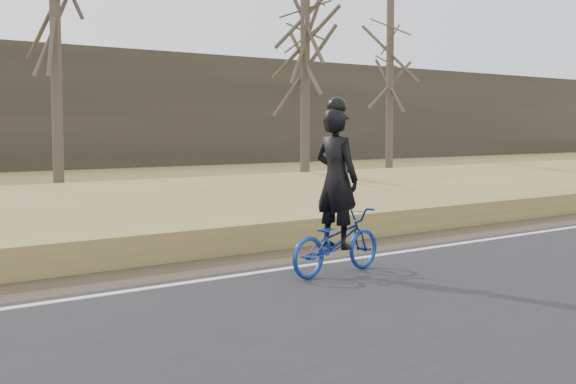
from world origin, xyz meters
TOP-DOWN VIEW (x-y plane):
  - ground at (0.00, 0.00)m, footprint 120.00×120.00m
  - road at (0.00, -2.50)m, footprint 120.00×6.00m
  - edge_line at (0.00, 0.20)m, footprint 120.00×0.12m
  - shoulder at (0.00, 1.20)m, footprint 120.00×1.60m
  - embankment at (0.00, 4.20)m, footprint 120.00×5.00m
  - cyclist at (1.81, -0.52)m, footprint 1.71×0.74m
  - bare_tree_center at (5.35, 16.63)m, footprint 0.36×0.36m
  - bare_tree_right at (13.71, 14.00)m, footprint 0.36×0.36m
  - bare_tree_far_right at (22.83, 18.41)m, footprint 0.36×0.36m

SIDE VIEW (x-z plane):
  - ground at x=0.00m, z-range 0.00..0.00m
  - shoulder at x=0.00m, z-range 0.00..0.04m
  - road at x=0.00m, z-range 0.00..0.06m
  - edge_line at x=0.00m, z-range 0.06..0.07m
  - embankment at x=0.00m, z-range 0.00..0.44m
  - cyclist at x=1.81m, z-range -0.33..2.04m
  - bare_tree_right at x=13.71m, z-range 0.00..7.82m
  - bare_tree_far_right at x=22.83m, z-range 0.00..8.52m
  - bare_tree_center at x=5.35m, z-range 0.00..9.21m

